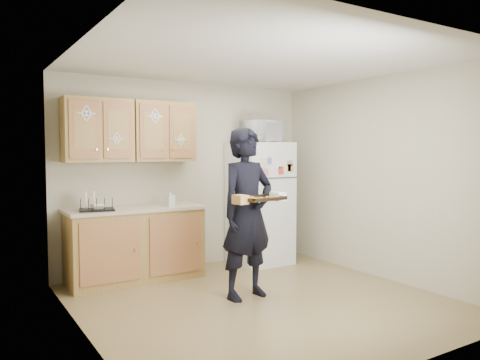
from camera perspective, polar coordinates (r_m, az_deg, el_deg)
name	(u,v)px	position (r m, az deg, el deg)	size (l,w,h in m)	color
floor	(262,301)	(5.09, 2.67, -14.55)	(3.60, 3.60, 0.00)	brown
ceiling	(262,61)	(4.92, 2.75, 14.32)	(3.60, 3.60, 0.00)	silver
wall_back	(187,175)	(6.41, -6.47, 0.56)	(3.60, 0.04, 2.50)	#AFA88D
wall_front	(406,197)	(3.52, 19.59, -2.01)	(3.60, 0.04, 2.50)	#AFA88D
wall_left	(84,191)	(4.10, -18.46, -1.23)	(0.04, 3.60, 2.50)	#AFA88D
wall_right	(382,178)	(6.05, 16.88, 0.26)	(0.04, 3.60, 2.50)	#AFA88D
refrigerator	(260,203)	(6.59, 2.44, -2.82)	(0.75, 0.70, 1.70)	silver
base_cabinet	(136,245)	(5.89, -12.61, -7.80)	(1.60, 0.60, 0.86)	brown
countertop	(135,209)	(5.82, -12.67, -3.45)	(1.64, 0.64, 0.04)	#C3AC96
upper_cab_left	(97,130)	(5.80, -16.99, 5.81)	(0.80, 0.33, 0.75)	brown
upper_cab_right	(162,132)	(6.06, -9.44, 5.81)	(0.80, 0.33, 0.75)	brown
cereal_box	(279,245)	(7.19, 4.76, -7.87)	(0.20, 0.07, 0.32)	#BF9543
person	(247,213)	(5.02, 0.89, -4.07)	(0.67, 0.44, 1.83)	black
baking_tray	(260,199)	(4.73, 2.43, -2.31)	(0.45, 0.33, 0.04)	black
pizza_front_left	(257,198)	(4.61, 2.09, -2.26)	(0.15, 0.15, 0.02)	gold
pizza_front_right	(272,197)	(4.75, 3.98, -2.09)	(0.15, 0.15, 0.02)	gold
pizza_back_left	(247,197)	(4.72, 0.88, -2.12)	(0.15, 0.15, 0.02)	gold
microwave	(262,132)	(6.52, 2.74, 5.90)	(0.54, 0.36, 0.30)	silver
foil_pan	(258,118)	(6.53, 2.25, 7.51)	(0.32, 0.23, 0.07)	#B9B8BF
dish_rack	(97,204)	(5.59, -17.08, -2.80)	(0.38, 0.29, 0.15)	black
bowl	(98,207)	(5.60, -16.92, -3.15)	(0.19, 0.19, 0.05)	white
soap_bottle	(170,198)	(5.83, -8.52, -2.19)	(0.09, 0.09, 0.20)	silver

